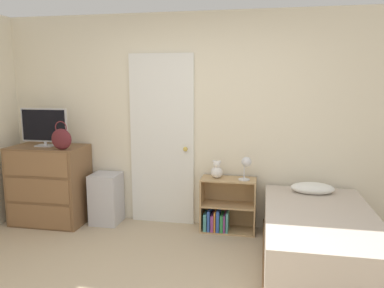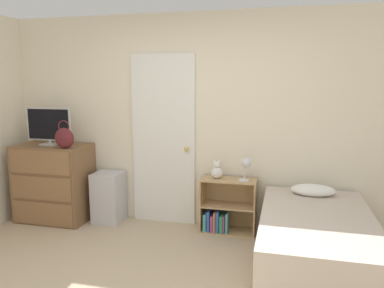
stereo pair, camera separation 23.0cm
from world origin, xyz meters
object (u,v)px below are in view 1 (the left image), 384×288
Objects in this scene: tv at (44,126)px; teddy_bear at (217,170)px; desk_lamp at (246,164)px; bed at (319,241)px; bookshelf at (224,210)px; dresser at (50,184)px; handbag at (61,139)px; storage_bin at (106,198)px.

tv is 2.83× the size of teddy_bear.
bed is (0.73, -0.70, -0.55)m from desk_lamp.
dresser is at bearing -176.45° from bookshelf.
handbag is 2.14m from desk_lamp.
tv is 2.16m from teddy_bear.
desk_lamp is (2.41, 0.09, 0.35)m from dresser.
handbag is 0.52× the size of bookshelf.
bookshelf is at bearing 1.12° from storage_bin.
handbag is 1.22× the size of desk_lamp.
desk_lamp reaches higher than bookshelf.
desk_lamp is (2.11, 0.27, -0.27)m from handbag.
tv reaches higher than bookshelf.
storage_bin is (0.39, 0.29, -0.78)m from handbag.
bookshelf reaches higher than storage_bin.
desk_lamp is at bearing -11.11° from bookshelf.
bed is at bearing -44.01° from desk_lamp.
tv reaches higher than teddy_bear.
desk_lamp is at bearing 135.99° from bed.
teddy_bear reaches higher than bookshelf.
dresser is at bearing -171.37° from storage_bin.
tv is 0.94× the size of bookshelf.
desk_lamp is (0.25, -0.05, 0.58)m from bookshelf.
teddy_bear is at bearing -177.32° from bookshelf.
dresser is at bearing -9.39° from tv.
storage_bin is at bearing -178.88° from bookshelf.
dresser is at bearing 168.90° from bed.
teddy_bear is at bearing 1.01° from storage_bin.
handbag is at bearing -143.90° from storage_bin.
tv is 2.40m from bookshelf.
tv reaches higher than dresser.
handbag is 2.98m from bed.
bed reaches higher than storage_bin.
bed is (3.14, -0.62, -0.21)m from dresser.
dresser is 4.57× the size of teddy_bear.
dresser is 0.71m from handbag.
dresser is 0.54× the size of bed.
teddy_bear reaches higher than bed.
bookshelf is at bearing 2.68° from teddy_bear.
bed is (2.44, -0.72, -0.03)m from storage_bin.
handbag is at bearing -31.16° from dresser.
tv is 0.40m from handbag.
dresser is 0.72m from storage_bin.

